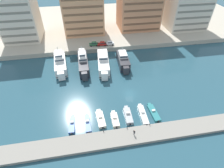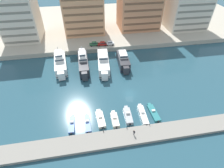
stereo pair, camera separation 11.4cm
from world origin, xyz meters
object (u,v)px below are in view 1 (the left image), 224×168
object	(u,v)px
yacht_charcoal_center_left	(123,60)
car_red_left	(102,44)
motorboat_white_center_right	(143,115)
pedestrian_near_edge	(134,132)
motorboat_cream_mid_left	(101,119)
car_green_far_left	(94,44)
motorboat_blue_far_left	(72,124)
yacht_white_mid_left	(103,62)
motorboat_teal_mid_right	(153,112)
car_white_mid_left	(110,43)
yacht_white_far_left	(60,63)
motorboat_cream_center_left	(115,119)
yacht_charcoal_left	(83,62)
motorboat_grey_center	(128,115)
motorboat_blue_left	(88,123)

from	to	relation	value
yacht_charcoal_center_left	car_red_left	bearing A→B (deg)	115.44
motorboat_white_center_right	pedestrian_near_edge	size ratio (longest dim) A/B	4.65
motorboat_cream_mid_left	car_red_left	world-z (taller)	car_red_left
motorboat_white_center_right	car_green_far_left	size ratio (longest dim) A/B	1.98
yacht_charcoal_center_left	motorboat_white_center_right	xyz separation A→B (m)	(-0.17, -27.78, -1.49)
yacht_charcoal_center_left	motorboat_blue_far_left	xyz separation A→B (m)	(-20.56, -27.69, -1.58)
yacht_white_mid_left	motorboat_teal_mid_right	size ratio (longest dim) A/B	2.58
motorboat_teal_mid_right	car_white_mid_left	distance (m)	42.22
pedestrian_near_edge	motorboat_blue_far_left	bearing A→B (deg)	158.30
yacht_white_far_left	yacht_charcoal_center_left	size ratio (longest dim) A/B	1.18
motorboat_cream_center_left	car_red_left	size ratio (longest dim) A/B	1.44
yacht_charcoal_left	motorboat_cream_mid_left	distance (m)	27.94
motorboat_grey_center	motorboat_teal_mid_right	world-z (taller)	motorboat_grey_center
yacht_charcoal_center_left	pedestrian_near_edge	size ratio (longest dim) A/B	8.58
motorboat_blue_left	motorboat_cream_mid_left	xyz separation A→B (m)	(3.76, 0.90, 0.02)
motorboat_cream_center_left	car_red_left	bearing A→B (deg)	87.56
yacht_charcoal_center_left	motorboat_cream_center_left	distance (m)	29.41
motorboat_blue_left	car_red_left	world-z (taller)	car_red_left
yacht_charcoal_center_left	motorboat_white_center_right	size ratio (longest dim) A/B	1.84
yacht_white_mid_left	motorboat_blue_left	size ratio (longest dim) A/B	2.80
motorboat_cream_mid_left	motorboat_grey_center	size ratio (longest dim) A/B	1.00
yacht_white_far_left	car_red_left	world-z (taller)	yacht_white_far_left
motorboat_cream_mid_left	pedestrian_near_edge	bearing A→B (deg)	-40.97
motorboat_blue_far_left	car_green_far_left	distance (m)	43.65
motorboat_white_center_right	yacht_white_mid_left	bearing A→B (deg)	106.17
yacht_charcoal_center_left	pedestrian_near_edge	distance (m)	34.34
car_red_left	pedestrian_near_edge	world-z (taller)	car_red_left
motorboat_grey_center	car_white_mid_left	bearing A→B (deg)	88.22
motorboat_grey_center	motorboat_cream_mid_left	bearing A→B (deg)	179.13
yacht_white_mid_left	pedestrian_near_edge	world-z (taller)	yacht_white_mid_left
yacht_white_mid_left	car_green_far_left	world-z (taller)	yacht_white_mid_left
motorboat_blue_left	yacht_charcoal_center_left	bearing A→B (deg)	59.79
motorboat_teal_mid_right	pedestrian_near_edge	world-z (taller)	pedestrian_near_edge
motorboat_blue_left	motorboat_cream_center_left	distance (m)	7.75
car_green_far_left	pedestrian_near_edge	size ratio (longest dim) A/B	2.35
yacht_white_mid_left	motorboat_cream_center_left	distance (m)	27.91
yacht_white_far_left	motorboat_blue_left	bearing A→B (deg)	-73.70
motorboat_cream_center_left	car_white_mid_left	bearing A→B (deg)	82.84
yacht_charcoal_left	motorboat_grey_center	distance (m)	30.14
car_white_mid_left	car_red_left	bearing A→B (deg)	-178.89
yacht_charcoal_left	car_green_far_left	bearing A→B (deg)	68.50
motorboat_white_center_right	pedestrian_near_edge	bearing A→B (deg)	-125.41
motorboat_grey_center	motorboat_white_center_right	size ratio (longest dim) A/B	0.85
motorboat_cream_mid_left	motorboat_grey_center	distance (m)	8.03
motorboat_cream_center_left	car_white_mid_left	distance (m)	42.78
yacht_white_mid_left	car_white_mid_left	size ratio (longest dim) A/B	4.66
motorboat_cream_mid_left	car_green_far_left	bearing A→B (deg)	87.19
motorboat_grey_center	motorboat_teal_mid_right	size ratio (longest dim) A/B	0.93
yacht_white_mid_left	yacht_charcoal_center_left	size ratio (longest dim) A/B	1.28
yacht_white_far_left	motorboat_cream_center_left	bearing A→B (deg)	-61.16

